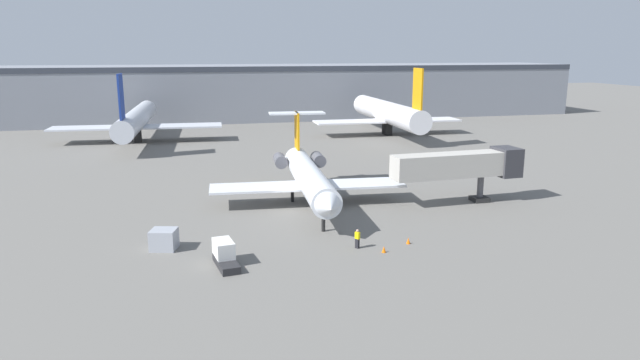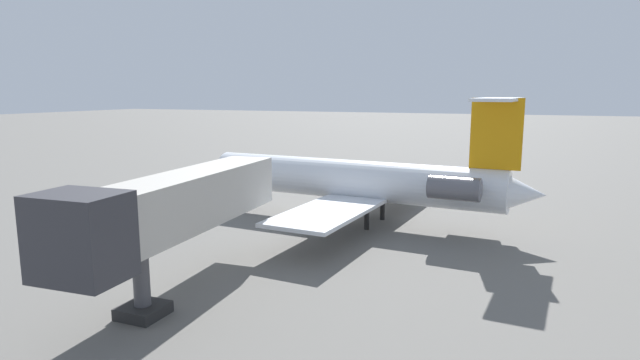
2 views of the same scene
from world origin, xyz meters
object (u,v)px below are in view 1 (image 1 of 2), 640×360
at_px(cargo_container_uld, 164,239).
at_px(parked_airliner_west_end, 137,120).
at_px(jet_bridge, 465,165).
at_px(traffic_cone_near, 408,241).
at_px(ground_crew_marshaller, 357,239).
at_px(baggage_tug_lead, 225,255).
at_px(parked_airliner_west_mid, 388,113).
at_px(traffic_cone_mid, 384,249).
at_px(regional_jet, 308,176).

bearing_deg(cargo_container_uld, parked_airliner_west_end, 95.37).
bearing_deg(cargo_container_uld, jet_bridge, 13.44).
bearing_deg(traffic_cone_near, ground_crew_marshaller, 179.94).
bearing_deg(baggage_tug_lead, jet_bridge, 24.75).
xyz_separation_m(ground_crew_marshaller, traffic_cone_near, (4.70, -0.01, -0.58)).
height_order(jet_bridge, parked_airliner_west_end, parked_airliner_west_end).
xyz_separation_m(cargo_container_uld, parked_airliner_west_mid, (42.26, 58.72, 3.54)).
bearing_deg(parked_airliner_west_mid, traffic_cone_mid, -110.78).
xyz_separation_m(jet_bridge, cargo_container_uld, (-32.10, -7.67, -3.41)).
height_order(jet_bridge, cargo_container_uld, jet_bridge).
bearing_deg(jet_bridge, baggage_tug_lead, -155.25).
relative_size(baggage_tug_lead, traffic_cone_near, 7.55).
distance_m(baggage_tug_lead, traffic_cone_near, 16.12).
height_order(regional_jet, parked_airliner_west_end, parked_airliner_west_end).
bearing_deg(baggage_tug_lead, parked_airliner_west_mid, 59.48).
bearing_deg(baggage_tug_lead, traffic_cone_near, 4.20).
distance_m(jet_bridge, traffic_cone_near, 16.56).
bearing_deg(ground_crew_marshaller, parked_airliner_west_mid, 67.28).
relative_size(traffic_cone_near, parked_airliner_west_mid, 0.02).
height_order(baggage_tug_lead, parked_airliner_west_end, parked_airliner_west_end).
height_order(baggage_tug_lead, cargo_container_uld, baggage_tug_lead).
relative_size(regional_jet, traffic_cone_mid, 48.11).
xyz_separation_m(jet_bridge, parked_airliner_west_end, (-37.84, 53.48, -0.14)).
relative_size(traffic_cone_near, traffic_cone_mid, 1.00).
xyz_separation_m(traffic_cone_near, traffic_cone_mid, (-2.85, -1.56, 0.00)).
bearing_deg(regional_jet, baggage_tug_lead, -122.74).
bearing_deg(jet_bridge, cargo_container_uld, -166.56).
relative_size(traffic_cone_mid, parked_airliner_west_end, 0.01).
distance_m(traffic_cone_near, parked_airliner_west_mid, 66.19).
xyz_separation_m(traffic_cone_mid, parked_airliner_west_mid, (24.31, 64.04, 4.14)).
bearing_deg(traffic_cone_near, regional_jet, 110.38).
distance_m(ground_crew_marshaller, parked_airliner_west_end, 68.57).
bearing_deg(regional_jet, cargo_container_uld, -143.30).
relative_size(ground_crew_marshaller, parked_airliner_west_mid, 0.05).
relative_size(baggage_tug_lead, parked_airliner_west_mid, 0.12).
bearing_deg(baggage_tug_lead, ground_crew_marshaller, 5.95).
bearing_deg(cargo_container_uld, parked_airliner_west_mid, 54.26).
xyz_separation_m(baggage_tug_lead, cargo_container_uld, (-4.74, 4.94, 0.03)).
height_order(traffic_cone_near, traffic_cone_mid, same).
xyz_separation_m(baggage_tug_lead, parked_airliner_west_end, (-10.49, 66.09, 3.31)).
bearing_deg(parked_airliner_west_end, traffic_cone_near, -67.75).
bearing_deg(traffic_cone_near, cargo_container_uld, 169.75).
height_order(cargo_container_uld, parked_airliner_west_end, parked_airliner_west_end).
bearing_deg(traffic_cone_near, jet_bridge, 45.36).
height_order(regional_jet, ground_crew_marshaller, regional_jet).
xyz_separation_m(regional_jet, parked_airliner_west_mid, (27.06, 47.39, 1.20)).
xyz_separation_m(ground_crew_marshaller, cargo_container_uld, (-16.11, 3.76, 0.02)).
xyz_separation_m(parked_airliner_west_end, parked_airliner_west_mid, (48.01, -2.44, 0.27)).
bearing_deg(parked_airliner_west_mid, cargo_container_uld, -125.74).
xyz_separation_m(jet_bridge, traffic_cone_near, (-11.29, -11.43, -4.01)).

